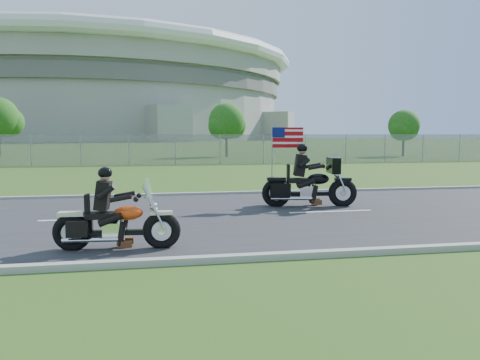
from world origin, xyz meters
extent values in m
plane|color=#304816|center=(0.00, 0.00, 0.00)|extent=(420.00, 420.00, 0.00)
cube|color=#28282B|center=(0.00, 0.00, 0.02)|extent=(120.00, 8.00, 0.04)
cube|color=#9E9B93|center=(0.00, 4.05, 0.05)|extent=(120.00, 0.18, 0.12)
cube|color=#9E9B93|center=(0.00, -4.05, 0.05)|extent=(120.00, 0.18, 0.12)
cube|color=gray|center=(-5.00, 20.00, 1.00)|extent=(60.00, 0.03, 2.00)
cylinder|color=#A3A099|center=(-20.00, 170.00, 10.00)|extent=(130.00, 130.00, 20.00)
cylinder|color=#605E5B|center=(-20.00, 170.00, 17.00)|extent=(132.00, 132.00, 4.00)
cylinder|color=#A3A099|center=(-20.00, 170.00, 23.00)|extent=(134.00, 134.00, 6.00)
torus|color=white|center=(-20.00, 170.00, 27.00)|extent=(140.40, 140.40, 4.40)
cylinder|color=#382316|center=(6.00, 30.00, 1.26)|extent=(0.22, 0.22, 2.52)
sphere|color=#1A4C14|center=(6.00, 30.00, 3.15)|extent=(3.20, 3.20, 3.20)
sphere|color=#1A4C14|center=(6.64, 30.48, 2.79)|extent=(2.40, 2.40, 2.40)
sphere|color=#1A4C14|center=(5.44, 29.60, 2.70)|extent=(2.24, 2.24, 2.24)
sphere|color=#1A4C14|center=(-13.28, 34.54, 3.10)|extent=(2.70, 2.70, 2.70)
cylinder|color=#382316|center=(22.00, 28.00, 1.12)|extent=(0.22, 0.22, 2.24)
sphere|color=#1A4C14|center=(22.00, 28.00, 2.80)|extent=(2.80, 2.80, 2.80)
sphere|color=#1A4C14|center=(22.56, 28.42, 2.48)|extent=(2.10, 2.10, 2.10)
sphere|color=#1A4C14|center=(21.51, 27.65, 2.40)|extent=(1.96, 1.96, 1.96)
torus|color=black|center=(-0.34, -3.07, 0.35)|extent=(0.67, 0.21, 0.66)
torus|color=black|center=(-1.86, -2.95, 0.35)|extent=(0.67, 0.21, 0.66)
ellipsoid|color=#E74410|center=(-0.91, -3.02, 0.67)|extent=(0.52, 0.33, 0.25)
cube|color=black|center=(-1.37, -2.99, 0.63)|extent=(0.51, 0.31, 0.11)
cube|color=black|center=(-1.33, -2.99, 0.98)|extent=(0.24, 0.37, 0.49)
sphere|color=black|center=(-1.28, -2.99, 1.37)|extent=(0.26, 0.26, 0.24)
cube|color=silver|center=(-0.55, -3.05, 1.10)|extent=(0.07, 0.41, 0.36)
torus|color=black|center=(4.67, 0.84, 0.41)|extent=(0.82, 0.33, 0.80)
torus|color=black|center=(2.86, 1.16, 0.41)|extent=(0.82, 0.33, 0.80)
ellipsoid|color=black|center=(4.00, 0.96, 0.80)|extent=(0.66, 0.45, 0.30)
cube|color=black|center=(3.45, 1.06, 0.75)|extent=(0.64, 0.42, 0.13)
cube|color=black|center=(3.50, 1.05, 1.17)|extent=(0.33, 0.47, 0.59)
sphere|color=black|center=(3.55, 1.04, 1.64)|extent=(0.34, 0.34, 0.29)
cube|color=black|center=(4.40, 0.89, 1.17)|extent=(0.39, 0.89, 0.43)
cube|color=#B70C11|center=(3.22, 1.32, 1.93)|extent=(0.85, 0.17, 0.56)
camera|label=1|loc=(-0.47, -11.24, 2.03)|focal=35.00mm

